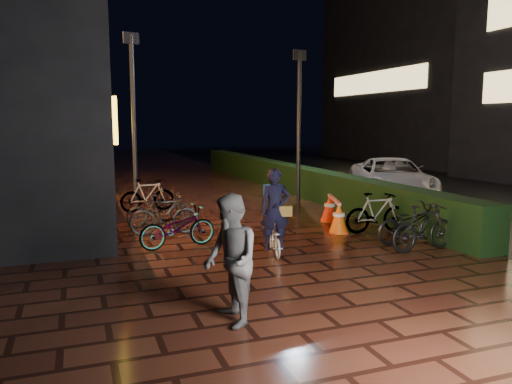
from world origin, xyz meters
name	(u,v)px	position (x,y,z in m)	size (l,w,h in m)	color
ground	(294,247)	(0.00, 0.00, 0.00)	(80.00, 80.00, 0.00)	#381911
asphalt_road	(465,194)	(9.00, 5.00, 0.00)	(11.00, 60.00, 0.01)	black
hedge	(287,177)	(3.30, 8.00, 0.50)	(0.70, 20.00, 1.00)	black
bystander_person	(231,260)	(-2.39, -3.32, 0.84)	(0.82, 0.64, 1.69)	#4F4E51
van	(392,178)	(5.81, 4.95, 0.68)	(2.24, 4.87, 1.35)	#B0B0B5
lamp_post_hedge	(299,121)	(2.39, 5.05, 2.61)	(0.46, 0.14, 4.75)	black
lamp_post_sf	(133,110)	(-2.36, 7.44, 2.96)	(0.51, 0.21, 5.37)	black
cyclist	(275,223)	(-0.60, -0.38, 0.63)	(0.68, 1.24, 1.70)	silver
traffic_barrier	(334,212)	(1.76, 1.55, 0.36)	(0.94, 1.77, 0.72)	#E45A0C
cart_assembly	(272,192)	(1.17, 4.16, 0.56)	(0.69, 0.73, 1.10)	black
parked_bikes_storefront	(161,211)	(-2.30, 2.73, 0.45)	(1.73, 5.21, 0.95)	black
parked_bikes_hedge	(403,221)	(2.41, -0.32, 0.46)	(1.80, 2.32, 0.95)	black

